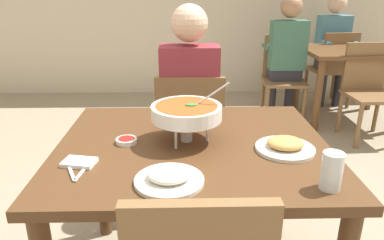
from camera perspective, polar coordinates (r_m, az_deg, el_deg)
name	(u,v)px	position (r m, az deg, el deg)	size (l,w,h in m)	color
dining_table_main	(193,167)	(1.60, 0.14, -7.46)	(1.15, 0.97, 0.78)	#51331C
chair_diner_main	(190,132)	(2.36, -0.39, -1.88)	(0.44, 0.44, 0.90)	brown
diner_main	(189,96)	(2.31, -0.42, 3.84)	(0.40, 0.45, 1.31)	#2D2D38
curry_bowl	(187,113)	(1.53, -0.87, 1.18)	(0.33, 0.30, 0.26)	silver
rice_plate	(169,177)	(1.25, -3.61, -9.00)	(0.24, 0.24, 0.06)	white
appetizer_plate	(285,146)	(1.53, 14.45, -3.95)	(0.24, 0.24, 0.06)	white
sauce_dish	(126,141)	(1.57, -10.28, -3.20)	(0.09, 0.09, 0.02)	white
napkin_folded	(79,162)	(1.44, -17.32, -6.38)	(0.12, 0.08, 0.02)	white
fork_utensil	(70,170)	(1.40, -18.62, -7.43)	(0.01, 0.17, 0.01)	silver
spoon_utensil	(84,170)	(1.39, -16.63, -7.49)	(0.01, 0.17, 0.01)	silver
drink_glass	(331,173)	(1.28, 21.08, -7.77)	(0.07, 0.07, 0.13)	silver
dining_table_far	(351,63)	(4.21, 23.76, 8.26)	(1.00, 0.80, 0.78)	brown
chair_bg_left	(334,65)	(4.65, 21.41, 8.03)	(0.49, 0.49, 0.90)	brown
chair_bg_middle	(283,73)	(4.07, 14.15, 7.21)	(0.48, 0.48, 0.90)	brown
chair_bg_right	(368,86)	(3.82, 25.98, 4.87)	(0.46, 0.46, 0.90)	brown
patron_bg_left	(333,44)	(4.71, 21.31, 11.12)	(0.40, 0.45, 1.31)	#2D2D38
patron_bg_middle	(286,52)	(4.00, 14.62, 10.38)	(0.40, 0.45, 1.31)	#2D2D38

